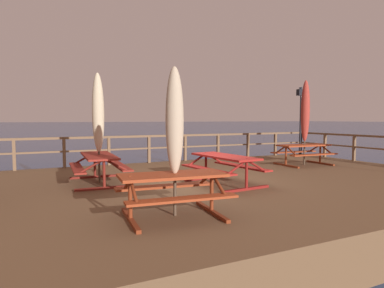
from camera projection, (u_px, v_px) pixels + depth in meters
The scene contains 11 objects.
ground_plane at pixel (203, 214), 9.31m from camera, with size 600.00×600.00×0.00m, color navy.
wooden_deck at pixel (203, 198), 9.27m from camera, with size 15.95×9.47×0.88m, color brown.
railing_waterside_far at pixel (149, 144), 13.30m from camera, with size 15.75×0.10×1.09m.
picnic_table_front_right at pixel (225, 163), 8.93m from camera, with size 1.59×2.25×0.78m.
picnic_table_back_left at pixel (99, 162), 9.11m from camera, with size 1.51×2.22×0.78m.
picnic_table_back_right at pixel (304, 150), 12.72m from camera, with size 2.05×1.49×0.78m.
picnic_table_mid_right at pixel (173, 186), 5.94m from camera, with size 1.98×1.57×0.78m.
patio_umbrella_short_front at pixel (98, 113), 9.08m from camera, with size 0.32×0.32×2.95m.
patio_umbrella_short_back at pixel (305, 111), 12.62m from camera, with size 0.32×0.32×3.15m.
patio_umbrella_tall_mid_right at pixel (175, 122), 5.94m from camera, with size 0.32×0.32×2.64m.
lamp_post_hooked at pixel (300, 111), 15.70m from camera, with size 0.58×0.49×3.20m.
Camera 1 is at (-4.27, -8.09, 2.60)m, focal length 31.78 mm.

